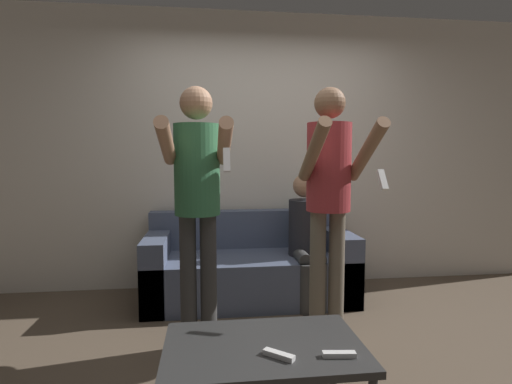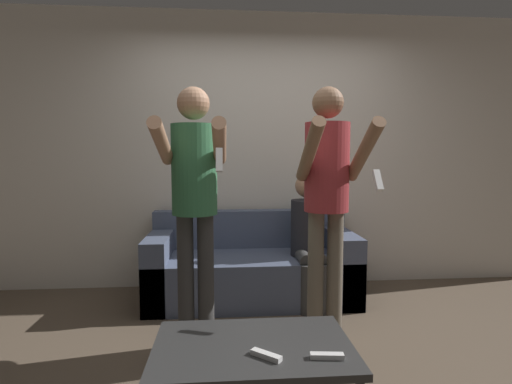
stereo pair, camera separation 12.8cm
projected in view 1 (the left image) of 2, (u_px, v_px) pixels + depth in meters
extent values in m
plane|color=brown|center=(294.00, 363.00, 2.52)|extent=(14.00, 14.00, 0.00)
cube|color=silver|center=(260.00, 151.00, 4.00)|extent=(6.40, 0.06, 2.70)
cube|color=#4C5670|center=(250.00, 277.00, 3.62)|extent=(1.85, 0.80, 0.41)
cube|color=#4C5670|center=(246.00, 229.00, 3.90)|extent=(1.85, 0.16, 0.36)
cube|color=#4C5670|center=(157.00, 270.00, 3.52)|extent=(0.20, 0.80, 0.61)
cube|color=#4C5670|center=(338.00, 263.00, 3.72)|extent=(0.20, 0.80, 0.61)
cylinder|color=#383838|center=(188.00, 283.00, 2.66)|extent=(0.11, 0.11, 0.92)
cylinder|color=#383838|center=(209.00, 282.00, 2.68)|extent=(0.11, 0.11, 0.92)
cylinder|color=#337047|center=(197.00, 170.00, 2.60)|extent=(0.30, 0.30, 0.59)
sphere|color=#A87A5B|center=(196.00, 103.00, 2.56)|extent=(0.21, 0.21, 0.21)
cylinder|color=#A87A5B|center=(166.00, 143.00, 2.31)|extent=(0.08, 0.53, 0.27)
cylinder|color=#A87A5B|center=(224.00, 143.00, 2.36)|extent=(0.08, 0.53, 0.27)
cube|color=white|center=(227.00, 160.00, 2.12)|extent=(0.04, 0.07, 0.13)
cylinder|color=#6B6051|center=(317.00, 277.00, 2.77)|extent=(0.11, 0.11, 0.93)
cylinder|color=#6B6051|center=(336.00, 277.00, 2.78)|extent=(0.11, 0.11, 0.93)
cylinder|color=#9E2D33|center=(329.00, 167.00, 2.71)|extent=(0.30, 0.30, 0.60)
sphere|color=brown|center=(330.00, 103.00, 2.67)|extent=(0.21, 0.21, 0.21)
cylinder|color=brown|center=(314.00, 151.00, 2.44)|extent=(0.08, 0.51, 0.39)
cylinder|color=brown|center=(367.00, 151.00, 2.48)|extent=(0.08, 0.51, 0.39)
cube|color=white|center=(382.00, 180.00, 2.27)|extent=(0.04, 0.10, 0.12)
cylinder|color=#383838|center=(306.00, 289.00, 3.30)|extent=(0.11, 0.11, 0.41)
cylinder|color=#383838|center=(320.00, 288.00, 3.32)|extent=(0.11, 0.11, 0.41)
cylinder|color=#383838|center=(301.00, 256.00, 3.44)|extent=(0.11, 0.32, 0.11)
cylinder|color=#383838|center=(316.00, 256.00, 3.45)|extent=(0.11, 0.32, 0.11)
cylinder|color=#232328|center=(304.00, 227.00, 3.58)|extent=(0.28, 0.28, 0.50)
sphere|color=#A87A5B|center=(305.00, 186.00, 3.55)|extent=(0.21, 0.21, 0.21)
cube|color=#2D2D2D|center=(264.00, 348.00, 1.92)|extent=(0.96, 0.61, 0.04)
cylinder|color=#2D2D2D|center=(176.00, 365.00, 2.15)|extent=(0.04, 0.04, 0.37)
cylinder|color=#2D2D2D|center=(334.00, 355.00, 2.25)|extent=(0.04, 0.04, 0.37)
cube|color=white|center=(339.00, 354.00, 1.80)|extent=(0.15, 0.05, 0.02)
cube|color=white|center=(279.00, 355.00, 1.79)|extent=(0.14, 0.12, 0.02)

